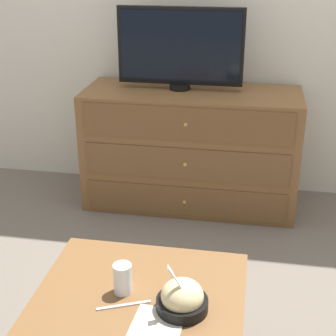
{
  "coord_description": "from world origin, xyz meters",
  "views": [
    {
      "loc": [
        0.24,
        -3.22,
        1.53
      ],
      "look_at": [
        -0.08,
        -1.4,
        0.72
      ],
      "focal_mm": 55.0,
      "sensor_mm": 36.0,
      "label": 1
    }
  ],
  "objects": [
    {
      "name": "tv",
      "position": [
        -0.21,
        -0.24,
        0.97
      ],
      "size": [
        0.74,
        0.13,
        0.48
      ],
      "color": "black",
      "rests_on": "dresser"
    },
    {
      "name": "dresser",
      "position": [
        -0.13,
        -0.28,
        0.36
      ],
      "size": [
        1.29,
        0.52,
        0.73
      ],
      "color": "brown",
      "rests_on": "ground_plane"
    },
    {
      "name": "takeout_bowl",
      "position": [
        0.05,
        -1.87,
        0.47
      ],
      "size": [
        0.17,
        0.17,
        0.18
      ],
      "color": "black",
      "rests_on": "coffee_table"
    },
    {
      "name": "ground_plane",
      "position": [
        0.0,
        0.0,
        0.0
      ],
      "size": [
        12.0,
        12.0,
        0.0
      ],
      "primitive_type": "plane",
      "color": "#70665B"
    },
    {
      "name": "coffee_table",
      "position": [
        -0.1,
        -1.8,
        0.36
      ],
      "size": [
        0.72,
        0.59,
        0.43
      ],
      "color": "brown",
      "rests_on": "ground_plane"
    },
    {
      "name": "napkin",
      "position": [
        -0.01,
        -1.96,
        0.43
      ],
      "size": [
        0.17,
        0.17,
        0.0
      ],
      "color": "silver",
      "rests_on": "coffee_table"
    },
    {
      "name": "knife",
      "position": [
        -0.14,
        -1.89,
        0.43
      ],
      "size": [
        0.17,
        0.08,
        0.01
      ],
      "color": "silver",
      "rests_on": "coffee_table"
    },
    {
      "name": "drink_cup",
      "position": [
        -0.16,
        -1.81,
        0.47
      ],
      "size": [
        0.06,
        0.06,
        0.11
      ],
      "color": "beige",
      "rests_on": "coffee_table"
    }
  ]
}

